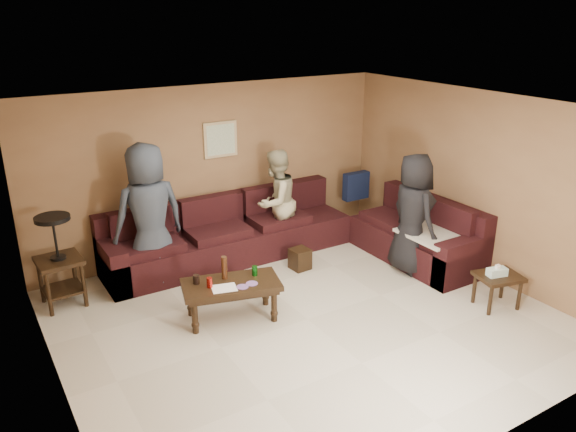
% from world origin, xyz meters
% --- Properties ---
extents(room, '(5.60, 5.50, 2.50)m').
position_xyz_m(room, '(0.00, 0.00, 1.66)').
color(room, beige).
rests_on(room, ground).
extents(sectional_sofa, '(4.65, 2.90, 0.97)m').
position_xyz_m(sectional_sofa, '(0.81, 1.52, 0.33)').
color(sectional_sofa, black).
rests_on(sectional_sofa, ground).
extents(coffee_table, '(1.25, 0.85, 0.75)m').
position_xyz_m(coffee_table, '(-0.75, 0.51, 0.40)').
color(coffee_table, black).
rests_on(coffee_table, ground).
extents(end_table_left, '(0.54, 0.54, 1.18)m').
position_xyz_m(end_table_left, '(-2.39, 1.91, 0.62)').
color(end_table_left, black).
rests_on(end_table_left, ground).
extents(side_table_right, '(0.61, 0.54, 0.57)m').
position_xyz_m(side_table_right, '(2.16, -0.96, 0.38)').
color(side_table_right, black).
rests_on(side_table_right, ground).
extents(waste_bin, '(0.27, 0.27, 0.30)m').
position_xyz_m(waste_bin, '(0.68, 1.22, 0.15)').
color(waste_bin, black).
rests_on(waste_bin, ground).
extents(wall_art, '(0.52, 0.04, 0.52)m').
position_xyz_m(wall_art, '(0.10, 2.48, 1.70)').
color(wall_art, tan).
rests_on(wall_art, ground).
extents(person_left, '(0.97, 0.66, 1.92)m').
position_xyz_m(person_left, '(-1.22, 1.90, 0.96)').
color(person_left, '#313944').
rests_on(person_left, ground).
extents(person_middle, '(0.94, 0.86, 1.58)m').
position_xyz_m(person_middle, '(0.71, 1.95, 0.79)').
color(person_middle, tan).
rests_on(person_middle, ground).
extents(person_right, '(0.64, 0.89, 1.69)m').
position_xyz_m(person_right, '(1.97, 0.38, 0.84)').
color(person_right, black).
rests_on(person_right, ground).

